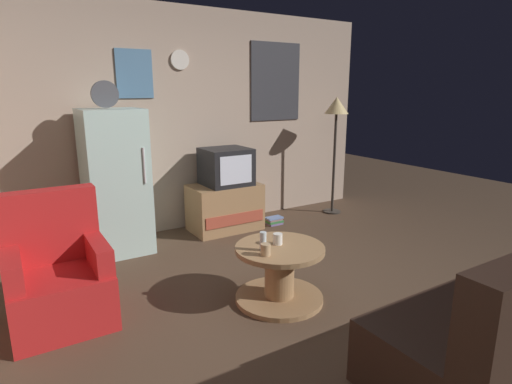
{
  "coord_description": "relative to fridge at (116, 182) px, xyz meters",
  "views": [
    {
      "loc": [
        -1.94,
        -2.33,
        1.68
      ],
      "look_at": [
        0.05,
        0.9,
        0.75
      ],
      "focal_mm": 29.25,
      "sensor_mm": 36.0,
      "label": 1
    }
  ],
  "objects": [
    {
      "name": "couch",
      "position": [
        1.47,
        -3.28,
        -0.44
      ],
      "size": [
        1.7,
        0.8,
        0.92
      ],
      "color": "black",
      "rests_on": "ground_plane"
    },
    {
      "name": "fridge",
      "position": [
        0.0,
        0.0,
        0.0
      ],
      "size": [
        0.6,
        0.62,
        1.77
      ],
      "color": "silver",
      "rests_on": "ground_plane"
    },
    {
      "name": "ground_plane",
      "position": [
        0.96,
        -2.03,
        -0.75
      ],
      "size": [
        12.0,
        12.0,
        0.0
      ],
      "primitive_type": "plane",
      "color": "#4C3828"
    },
    {
      "name": "coffee_table",
      "position": [
        0.83,
        -1.8,
        -0.52
      ],
      "size": [
        0.72,
        0.72,
        0.47
      ],
      "color": "#9E754C",
      "rests_on": "ground_plane"
    },
    {
      "name": "standing_lamp",
      "position": [
        2.91,
        -0.11,
        0.6
      ],
      "size": [
        0.32,
        0.32,
        1.59
      ],
      "color": "#332D28",
      "rests_on": "ground_plane"
    },
    {
      "name": "crt_tv",
      "position": [
        1.3,
        0.02,
        0.03
      ],
      "size": [
        0.54,
        0.51,
        0.44
      ],
      "color": "black",
      "rests_on": "tv_stand"
    },
    {
      "name": "mug_ceramic_white",
      "position": [
        0.84,
        -1.75,
        -0.24
      ],
      "size": [
        0.08,
        0.08,
        0.09
      ],
      "primitive_type": "cylinder",
      "color": "silver",
      "rests_on": "coffee_table"
    },
    {
      "name": "armchair",
      "position": [
        -0.73,
        -1.18,
        -0.42
      ],
      "size": [
        0.68,
        0.68,
        0.96
      ],
      "color": "red",
      "rests_on": "ground_plane"
    },
    {
      "name": "wine_glass",
      "position": [
        0.67,
        -1.8,
        -0.21
      ],
      "size": [
        0.05,
        0.05,
        0.15
      ],
      "primitive_type": "cylinder",
      "color": "silver",
      "rests_on": "coffee_table"
    },
    {
      "name": "tv_stand",
      "position": [
        1.28,
        0.02,
        -0.47
      ],
      "size": [
        0.84,
        0.53,
        0.57
      ],
      "color": "#9E754C",
      "rests_on": "ground_plane"
    },
    {
      "name": "wall_with_art",
      "position": [
        0.97,
        0.42,
        0.56
      ],
      "size": [
        5.2,
        0.12,
        2.62
      ],
      "color": "tan",
      "rests_on": "ground_plane"
    },
    {
      "name": "book_stack",
      "position": [
        1.9,
        -0.13,
        -0.71
      ],
      "size": [
        0.22,
        0.15,
        0.1
      ],
      "color": "slate",
      "rests_on": "ground_plane"
    },
    {
      "name": "mug_ceramic_tan",
      "position": [
        0.63,
        -1.89,
        -0.24
      ],
      "size": [
        0.08,
        0.08,
        0.09
      ],
      "primitive_type": "cylinder",
      "color": "tan",
      "rests_on": "coffee_table"
    }
  ]
}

